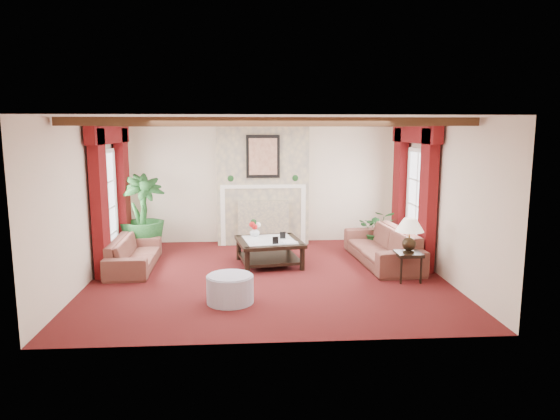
{
  "coord_description": "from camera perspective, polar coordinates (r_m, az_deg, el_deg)",
  "views": [
    {
      "loc": [
        -0.35,
        -8.4,
        2.55
      ],
      "look_at": [
        0.24,
        0.4,
        1.1
      ],
      "focal_mm": 32.0,
      "sensor_mm": 36.0,
      "label": 1
    }
  ],
  "objects": [
    {
      "name": "french_door_left",
      "position": [
        9.77,
        -19.5,
        6.34
      ],
      "size": [
        0.1,
        1.1,
        2.16
      ],
      "primitive_type": null,
      "color": "white",
      "rests_on": "ground"
    },
    {
      "name": "french_door_right",
      "position": [
        9.98,
        15.73,
        6.58
      ],
      "size": [
        0.1,
        1.1,
        2.16
      ],
      "primitive_type": null,
      "color": "white",
      "rests_on": "ground"
    },
    {
      "name": "ceiling_beams",
      "position": [
        8.41,
        -1.45,
        9.95
      ],
      "size": [
        6.0,
        3.0,
        0.12
      ],
      "primitive_type": null,
      "color": "#3B2213",
      "rests_on": "ceiling"
    },
    {
      "name": "side_table",
      "position": [
        8.72,
        14.42,
        -6.27
      ],
      "size": [
        0.43,
        0.43,
        0.49
      ],
      "primitive_type": null,
      "rotation": [
        0.0,
        0.0,
        0.02
      ],
      "color": "black",
      "rests_on": "ground"
    },
    {
      "name": "sofa_left",
      "position": [
        9.56,
        -16.36,
        -4.22
      ],
      "size": [
        1.93,
        0.67,
        0.74
      ],
      "primitive_type": "imported",
      "rotation": [
        0.0,
        0.0,
        1.6
      ],
      "color": "#3F111A",
      "rests_on": "ground"
    },
    {
      "name": "back_wall",
      "position": [
        11.22,
        -2.01,
        3.19
      ],
      "size": [
        6.0,
        0.02,
        2.7
      ],
      "primitive_type": "cube",
      "color": "beige",
      "rests_on": "ground"
    },
    {
      "name": "right_wall",
      "position": [
        9.12,
        17.77,
        1.33
      ],
      "size": [
        0.02,
        5.5,
        2.7
      ],
      "primitive_type": "cube",
      "color": "beige",
      "rests_on": "ground"
    },
    {
      "name": "photo_frame_a",
      "position": [
        9.01,
        -0.53,
        -3.52
      ],
      "size": [
        0.11,
        0.04,
        0.14
      ],
      "primitive_type": null,
      "rotation": [
        0.0,
        0.0,
        0.18
      ],
      "color": "black",
      "rests_on": "coffee_table"
    },
    {
      "name": "small_plant",
      "position": [
        10.72,
        11.04,
        -2.76
      ],
      "size": [
        1.12,
        1.17,
        0.67
      ],
      "primitive_type": "imported",
      "rotation": [
        0.0,
        0.0,
        -0.2
      ],
      "color": "black",
      "rests_on": "ground"
    },
    {
      "name": "floor",
      "position": [
        8.79,
        -1.38,
        -7.54
      ],
      "size": [
        6.0,
        6.0,
        0.0
      ],
      "primitive_type": "plane",
      "color": "#3D0B0F",
      "rests_on": "ground"
    },
    {
      "name": "ottoman",
      "position": [
        7.48,
        -5.73,
        -8.99
      ],
      "size": [
        0.7,
        0.7,
        0.41
      ],
      "primitive_type": "cylinder",
      "color": "gray",
      "rests_on": "ground"
    },
    {
      "name": "book",
      "position": [
        9.11,
        0.5,
        -2.91
      ],
      "size": [
        0.23,
        0.21,
        0.29
      ],
      "primitive_type": "imported",
      "rotation": [
        0.0,
        0.0,
        0.52
      ],
      "color": "black",
      "rests_on": "coffee_table"
    },
    {
      "name": "left_wall",
      "position": [
        8.89,
        -21.12,
        0.95
      ],
      "size": [
        0.02,
        5.5,
        2.7
      ],
      "primitive_type": "cube",
      "color": "beige",
      "rests_on": "ground"
    },
    {
      "name": "coffee_table",
      "position": [
        9.43,
        -1.23,
        -4.87
      ],
      "size": [
        1.33,
        1.33,
        0.47
      ],
      "primitive_type": null,
      "rotation": [
        0.0,
        0.0,
        0.16
      ],
      "color": "black",
      "rests_on": "ground"
    },
    {
      "name": "fireplace",
      "position": [
        10.96,
        -2.02,
        10.11
      ],
      "size": [
        2.0,
        0.52,
        2.7
      ],
      "primitive_type": null,
      "color": "tan",
      "rests_on": "ground"
    },
    {
      "name": "curtains_right",
      "position": [
        9.93,
        15.23,
        9.01
      ],
      "size": [
        0.2,
        2.4,
        2.55
      ],
      "primitive_type": null,
      "color": "#47090B",
      "rests_on": "ground"
    },
    {
      "name": "potted_palm",
      "position": [
        10.64,
        -15.39,
        -2.37
      ],
      "size": [
        2.38,
        2.45,
        0.91
      ],
      "primitive_type": "imported",
      "rotation": [
        0.0,
        0.0,
        0.57
      ],
      "color": "black",
      "rests_on": "ground"
    },
    {
      "name": "table_lamp",
      "position": [
        8.6,
        14.56,
        -2.78
      ],
      "size": [
        0.47,
        0.47,
        0.6
      ],
      "primitive_type": null,
      "color": "black",
      "rests_on": "side_table"
    },
    {
      "name": "ceiling",
      "position": [
        8.41,
        -1.46,
        10.36
      ],
      "size": [
        6.0,
        6.0,
        0.0
      ],
      "primitive_type": "plane",
      "rotation": [
        3.14,
        0.0,
        0.0
      ],
      "color": "white",
      "rests_on": "floor"
    },
    {
      "name": "photo_frame_b",
      "position": [
        9.44,
        0.31,
        -2.93
      ],
      "size": [
        0.11,
        0.03,
        0.14
      ],
      "primitive_type": null,
      "rotation": [
        0.0,
        0.0,
        0.12
      ],
      "color": "black",
      "rests_on": "coffee_table"
    },
    {
      "name": "sofa_right",
      "position": [
        9.71,
        11.63,
        -3.38
      ],
      "size": [
        2.37,
        0.99,
        0.89
      ],
      "primitive_type": "imported",
      "rotation": [
        0.0,
        0.0,
        -1.5
      ],
      "color": "#3F111A",
      "rests_on": "ground"
    },
    {
      "name": "curtains_left",
      "position": [
        9.73,
        -19.0,
        8.84
      ],
      "size": [
        0.2,
        2.4,
        2.55
      ],
      "primitive_type": null,
      "color": "#47090B",
      "rests_on": "ground"
    },
    {
      "name": "flower_vase",
      "position": [
        9.68,
        -2.91,
        -2.49
      ],
      "size": [
        0.26,
        0.27,
        0.19
      ],
      "primitive_type": "imported",
      "rotation": [
        0.0,
        0.0,
        -0.18
      ],
      "color": "silver",
      "rests_on": "coffee_table"
    }
  ]
}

